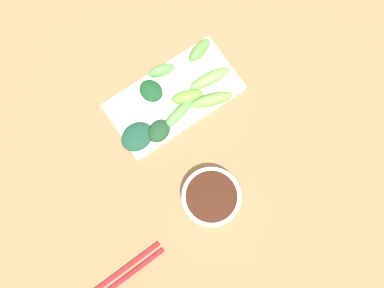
% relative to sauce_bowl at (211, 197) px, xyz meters
% --- Properties ---
extents(tabletop, '(2.10, 2.10, 0.02)m').
position_rel_sauce_bowl_xyz_m(tabletop, '(0.12, -0.03, -0.03)').
color(tabletop, '#92724C').
rests_on(tabletop, ground).
extents(sauce_bowl, '(0.12, 0.12, 0.04)m').
position_rel_sauce_bowl_xyz_m(sauce_bowl, '(0.00, 0.00, 0.00)').
color(sauce_bowl, silver).
rests_on(sauce_bowl, tabletop).
extents(serving_plate, '(0.15, 0.29, 0.01)m').
position_rel_sauce_bowl_xyz_m(serving_plate, '(0.23, -0.06, -0.02)').
color(serving_plate, white).
rests_on(serving_plate, tabletop).
extents(broccoli_leafy_0, '(0.06, 0.08, 0.02)m').
position_rel_sauce_bowl_xyz_m(broccoli_leafy_0, '(0.20, 0.06, -0.00)').
color(broccoli_leafy_0, '#1B4835').
rests_on(broccoli_leafy_0, serving_plate).
extents(broccoli_stalk_1, '(0.04, 0.06, 0.03)m').
position_rel_sauce_bowl_xyz_m(broccoli_stalk_1, '(0.29, -0.07, 0.00)').
color(broccoli_stalk_1, '#5EB053').
rests_on(broccoli_stalk_1, serving_plate).
extents(broccoli_stalk_2, '(0.06, 0.10, 0.03)m').
position_rel_sauce_bowl_xyz_m(broccoli_stalk_2, '(0.17, -0.12, 0.00)').
color(broccoli_stalk_2, '#76B34F').
rests_on(broccoli_stalk_2, serving_plate).
extents(broccoli_stalk_3, '(0.04, 0.10, 0.02)m').
position_rel_sauce_bowl_xyz_m(broccoli_stalk_3, '(0.19, -0.05, -0.00)').
color(broccoli_stalk_3, '#61AD52').
rests_on(broccoli_stalk_3, serving_plate).
extents(broccoli_stalk_4, '(0.04, 0.10, 0.02)m').
position_rel_sauce_bowl_xyz_m(broccoli_stalk_4, '(0.21, -0.15, 0.00)').
color(broccoli_stalk_4, '#76B056').
rests_on(broccoli_stalk_4, serving_plate).
extents(broccoli_stalk_5, '(0.05, 0.07, 0.03)m').
position_rel_sauce_bowl_xyz_m(broccoli_stalk_5, '(0.28, -0.16, 0.00)').
color(broccoli_stalk_5, '#5CAB46').
rests_on(broccoli_stalk_5, serving_plate).
extents(broccoli_stalk_6, '(0.05, 0.08, 0.02)m').
position_rel_sauce_bowl_xyz_m(broccoli_stalk_6, '(0.21, -0.08, 0.00)').
color(broccoli_stalk_6, '#73B53F').
rests_on(broccoli_stalk_6, serving_plate).
extents(broccoli_leafy_7, '(0.06, 0.06, 0.02)m').
position_rel_sauce_bowl_xyz_m(broccoli_leafy_7, '(0.26, -0.02, -0.00)').
color(broccoli_leafy_7, '#184B24').
rests_on(broccoli_leafy_7, serving_plate).
extents(broccoli_leafy_8, '(0.06, 0.06, 0.02)m').
position_rel_sauce_bowl_xyz_m(broccoli_leafy_8, '(0.18, 0.01, 0.00)').
color(broccoli_leafy_8, '#1D4726').
rests_on(broccoli_leafy_8, serving_plate).
extents(chopsticks, '(0.03, 0.23, 0.01)m').
position_rel_sauce_bowl_xyz_m(chopsticks, '(-0.03, 0.26, -0.02)').
color(chopsticks, red).
rests_on(chopsticks, tabletop).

